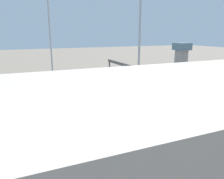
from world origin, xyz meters
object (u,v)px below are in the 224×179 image
train_on_track_0 (148,78)px  light_mast_3 (140,20)px  train_on_track_2 (96,92)px  maintenance_shed (160,151)px  train_on_track_1 (190,77)px  train_on_track_4 (172,93)px  light_mast_2 (49,23)px  control_tower (181,55)px  signal_gantry (127,69)px  train_on_track_3 (142,90)px

train_on_track_0 → light_mast_3: light_mast_3 is taller
train_on_track_2 → maintenance_shed: bearing=78.9°
train_on_track_1 → light_mast_3: 38.88m
train_on_track_4 → train_on_track_1: train_on_track_4 is taller
train_on_track_4 → train_on_track_2: train_on_track_4 is taller
maintenance_shed → light_mast_2: bearing=-88.6°
train_on_track_1 → train_on_track_2: train_on_track_1 is taller
control_tower → maintenance_shed: bearing=48.3°
signal_gantry → light_mast_3: bearing=73.2°
train_on_track_3 → train_on_track_0: train_on_track_3 is taller
light_mast_2 → maintenance_shed: light_mast_2 is taller
train_on_track_3 → signal_gantry: (1.77, -5.00, 4.81)m
signal_gantry → control_tower: bearing=-147.9°
train_on_track_1 → light_mast_3: bearing=29.5°
control_tower → train_on_track_0: bearing=29.3°
train_on_track_3 → train_on_track_0: size_ratio=2.54×
train_on_track_1 → light_mast_2: 48.20m
light_mast_2 → train_on_track_3: bearing=137.3°
train_on_track_3 → signal_gantry: signal_gantry is taller
train_on_track_1 → train_on_track_2: size_ratio=1.41×
light_mast_2 → signal_gantry: (-17.59, 12.88, -12.12)m
train_on_track_2 → light_mast_3: bearing=113.5°
train_on_track_3 → train_on_track_4: same height
train_on_track_1 → train_on_track_4: bearing=37.7°
train_on_track_2 → signal_gantry: bearing=180.0°
control_tower → train_on_track_3: bearing=38.3°
control_tower → light_mast_2: bearing=11.6°
light_mast_3 → train_on_track_4: bearing=-168.8°
train_on_track_0 → maintenance_shed: maintenance_shed is taller
light_mast_2 → signal_gantry: size_ratio=1.25×
train_on_track_0 → maintenance_shed: bearing=58.2°
train_on_track_4 → control_tower: (-31.93, -34.53, 4.79)m
train_on_track_4 → train_on_track_0: 20.92m
train_on_track_1 → light_mast_3: light_mast_3 is taller
train_on_track_4 → train_on_track_1: 24.55m
train_on_track_0 → light_mast_2: size_ratio=1.51×
train_on_track_3 → maintenance_shed: size_ratio=3.15×
train_on_track_2 → light_mast_2: 23.39m
train_on_track_4 → maintenance_shed: size_ratio=2.51×
train_on_track_4 → light_mast_3: light_mast_3 is taller
train_on_track_0 → light_mast_3: (17.00, 22.17, 17.32)m
train_on_track_4 → train_on_track_0: (-6.10, -20.00, -0.60)m
train_on_track_1 → light_mast_3: size_ratio=2.15×
signal_gantry → control_tower: size_ratio=1.98×
train_on_track_2 → light_mast_3: 21.81m
light_mast_2 → train_on_track_0: bearing=174.7°
light_mast_2 → control_tower: bearing=-168.4°
light_mast_3 → signal_gantry: light_mast_3 is taller
light_mast_3 → control_tower: light_mast_3 is taller
maintenance_shed → train_on_track_4: bearing=-130.3°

